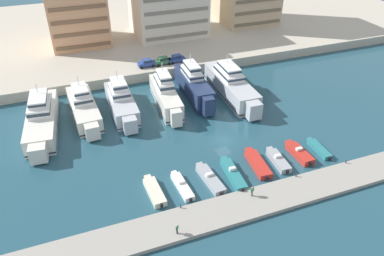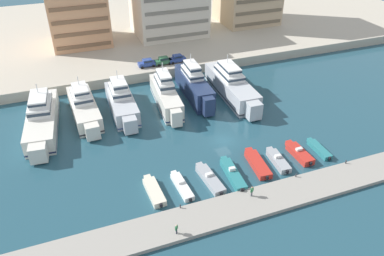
{
  "view_description": "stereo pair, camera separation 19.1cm",
  "coord_description": "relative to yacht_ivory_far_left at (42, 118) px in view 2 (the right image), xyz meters",
  "views": [
    {
      "loc": [
        -24.52,
        -48.97,
        38.53
      ],
      "look_at": [
        -5.21,
        2.2,
        2.5
      ],
      "focal_mm": 35.0,
      "sensor_mm": 36.0,
      "label": 1
    },
    {
      "loc": [
        -24.35,
        -49.03,
        38.53
      ],
      "look_at": [
        -5.21,
        2.2,
        2.5
      ],
      "focal_mm": 35.0,
      "sensor_mm": 36.0,
      "label": 2
    }
  ],
  "objects": [
    {
      "name": "motorboat_red_mid_right",
      "position": [
        39.79,
        -23.93,
        -1.68
      ],
      "size": [
        2.07,
        6.71,
        1.48
      ],
      "color": "red",
      "rests_on": "ground"
    },
    {
      "name": "motorboat_red_center",
      "position": [
        31.92,
        -23.87,
        -1.75
      ],
      "size": [
        2.69,
        7.9,
        0.97
      ],
      "color": "red",
      "rests_on": "ground"
    },
    {
      "name": "pedestrian_mid_deck",
      "position": [
        27.42,
        -30.23,
        -0.6
      ],
      "size": [
        0.62,
        0.41,
        1.74
      ],
      "color": "#4C515B",
      "rests_on": "pier_dock"
    },
    {
      "name": "pedestrian_near_edge",
      "position": [
        15.11,
        -32.98,
        -0.7
      ],
      "size": [
        0.45,
        0.47,
        1.57
      ],
      "color": "#282D3D",
      "rests_on": "pier_dock"
    },
    {
      "name": "yacht_ivory_left",
      "position": [
        7.78,
        1.73,
        -0.11
      ],
      "size": [
        5.22,
        18.41,
        7.61
      ],
      "color": "silver",
      "rests_on": "ground"
    },
    {
      "name": "apartment_block_left",
      "position": [
        36.1,
        36.44,
        8.54
      ],
      "size": [
        19.33,
        16.58,
        18.95
      ],
      "color": "silver",
      "rests_on": "quay_promenade"
    },
    {
      "name": "car_blue_far_left",
      "position": [
        24.08,
        15.46,
        0.99
      ],
      "size": [
        4.13,
        1.97,
        1.8
      ],
      "color": "#28428E",
      "rests_on": "quay_promenade"
    },
    {
      "name": "bollard_east",
      "position": [
        45.22,
        -28.88,
        -1.31
      ],
      "size": [
        0.2,
        0.2,
        0.61
      ],
      "color": "#2D2D33",
      "rests_on": "pier_dock"
    },
    {
      "name": "car_green_left",
      "position": [
        28.01,
        15.41,
        0.99
      ],
      "size": [
        4.17,
        2.06,
        1.8
      ],
      "color": "#2D6642",
      "rests_on": "quay_promenade"
    },
    {
      "name": "motorboat_white_left",
      "position": [
        18.73,
        -24.54,
        -1.82
      ],
      "size": [
        1.85,
        7.0,
        1.15
      ],
      "color": "white",
      "rests_on": "ground"
    },
    {
      "name": "yacht_silver_mid_left",
      "position": [
        15.02,
        0.92,
        0.03
      ],
      "size": [
        4.81,
        17.64,
        8.06
      ],
      "color": "silver",
      "rests_on": "ground"
    },
    {
      "name": "car_blue_mid_left",
      "position": [
        31.49,
        15.48,
        0.99
      ],
      "size": [
        4.21,
        2.16,
        1.8
      ],
      "color": "#28428E",
      "rests_on": "quay_promenade"
    },
    {
      "name": "motorboat_grey_center_right",
      "position": [
        35.48,
        -24.31,
        -1.73
      ],
      "size": [
        2.22,
        6.71,
        1.44
      ],
      "color": "#9EA3A8",
      "rests_on": "ground"
    },
    {
      "name": "pier_dock",
      "position": [
        29.83,
        -31.4,
        -1.94
      ],
      "size": [
        120.0,
        5.54,
        0.6
      ],
      "primitive_type": "cube",
      "color": "#9E998E",
      "rests_on": "ground"
    },
    {
      "name": "motorboat_cream_far_left",
      "position": [
        14.51,
        -24.22,
        -1.77
      ],
      "size": [
        2.11,
        7.02,
        0.94
      ],
      "color": "beige",
      "rests_on": "ground"
    },
    {
      "name": "bollard_west",
      "position": [
        17.02,
        -28.88,
        -1.31
      ],
      "size": [
        0.2,
        0.2,
        0.61
      ],
      "color": "#2D2D33",
      "rests_on": "pier_dock"
    },
    {
      "name": "bollard_east_mid",
      "position": [
        35.82,
        -28.88,
        -1.31
      ],
      "size": [
        0.2,
        0.2,
        0.61
      ],
      "color": "#2D2D33",
      "rests_on": "pier_dock"
    },
    {
      "name": "motorboat_teal_right",
      "position": [
        43.78,
        -23.96,
        -1.84
      ],
      "size": [
        1.65,
        6.21,
        0.84
      ],
      "color": "teal",
      "rests_on": "ground"
    },
    {
      "name": "quay_promenade",
      "position": [
        29.83,
        47.25,
        -1.11
      ],
      "size": [
        180.0,
        70.0,
        2.25
      ],
      "primitive_type": "cube",
      "color": "#BCB29E",
      "rests_on": "ground"
    },
    {
      "name": "motorboat_grey_mid_left",
      "position": [
        23.29,
        -24.55,
        -1.77
      ],
      "size": [
        2.42,
        7.83,
        1.31
      ],
      "color": "#9EA3A8",
      "rests_on": "ground"
    },
    {
      "name": "bollard_west_mid",
      "position": [
        26.42,
        -28.88,
        -1.31
      ],
      "size": [
        0.2,
        0.2,
        0.61
      ],
      "color": "#2D2D33",
      "rests_on": "pier_dock"
    },
    {
      "name": "yacht_silver_center_right",
      "position": [
        38.33,
        -0.56,
        0.18
      ],
      "size": [
        5.4,
        22.17,
        8.2
      ],
      "color": "silver",
      "rests_on": "ground"
    },
    {
      "name": "ground_plane",
      "position": [
        29.83,
        -15.4,
        -2.24
      ],
      "size": [
        400.0,
        400.0,
        0.0
      ],
      "primitive_type": "plane",
      "color": "#234C5B"
    },
    {
      "name": "yacht_ivory_far_left",
      "position": [
        0.0,
        0.0,
        0.0
      ],
      "size": [
        6.83,
        22.02,
        7.93
      ],
      "color": "silver",
      "rests_on": "ground"
    },
    {
      "name": "yacht_ivory_center_left",
      "position": [
        23.99,
        0.35,
        0.23
      ],
      "size": [
        4.84,
        18.22,
        8.49
      ],
      "color": "silver",
      "rests_on": "ground"
    },
    {
      "name": "motorboat_teal_center_left",
      "position": [
        27.03,
        -24.86,
        -1.7
      ],
      "size": [
        2.23,
        8.37,
        1.54
      ],
      "color": "teal",
      "rests_on": "ground"
    },
    {
      "name": "yacht_navy_center",
      "position": [
        30.7,
        1.81,
        0.43
      ],
      "size": [
        4.4,
        18.51,
        8.81
      ],
      "color": "navy",
      "rests_on": "ground"
    }
  ]
}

